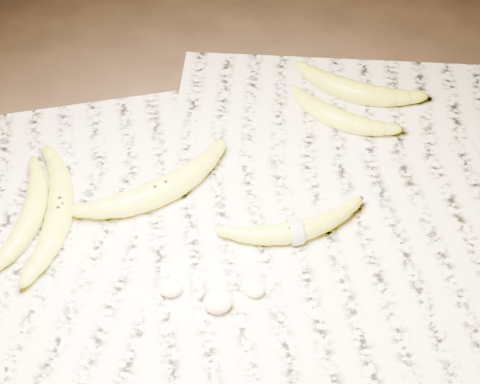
{
  "coord_description": "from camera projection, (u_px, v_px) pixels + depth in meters",
  "views": [
    {
      "loc": [
        -0.09,
        -0.58,
        0.8
      ],
      "look_at": [
        0.0,
        0.02,
        0.05
      ],
      "focal_mm": 50.0,
      "sensor_mm": 36.0,
      "label": 1
    }
  ],
  "objects": [
    {
      "name": "flesh_chunk_a",
      "position": [
        218.0,
        301.0,
        0.88
      ],
      "size": [
        0.04,
        0.03,
        0.02
      ],
      "primitive_type": "ellipsoid",
      "color": "beige",
      "rests_on": "newspaper_patch"
    },
    {
      "name": "flesh_chunk_b",
      "position": [
        171.0,
        287.0,
        0.9
      ],
      "size": [
        0.03,
        0.03,
        0.02
      ],
      "primitive_type": "ellipsoid",
      "color": "beige",
      "rests_on": "newspaper_patch"
    },
    {
      "name": "banana_upper_b",
      "position": [
        337.0,
        116.0,
        1.09
      ],
      "size": [
        0.16,
        0.15,
        0.03
      ],
      "primitive_type": null,
      "rotation": [
        0.0,
        0.0,
        -0.69
      ],
      "color": "#B5BC17",
      "rests_on": "newspaper_patch"
    },
    {
      "name": "flesh_chunk_c",
      "position": [
        255.0,
        288.0,
        0.9
      ],
      "size": [
        0.03,
        0.02,
        0.02
      ],
      "primitive_type": "ellipsoid",
      "color": "beige",
      "rests_on": "newspaper_patch"
    },
    {
      "name": "measuring_tape",
      "position": [
        296.0,
        230.0,
        0.95
      ],
      "size": [
        0.01,
        0.04,
        0.04
      ],
      "primitive_type": "torus",
      "rotation": [
        0.0,
        1.57,
        0.1
      ],
      "color": "white",
      "rests_on": "newspaper_patch"
    },
    {
      "name": "newspaper_patch",
      "position": [
        224.0,
        217.0,
        0.99
      ],
      "size": [
        0.9,
        0.7,
        0.01
      ],
      "primitive_type": "cube",
      "color": "#B6B19C",
      "rests_on": "ground"
    },
    {
      "name": "banana_taped",
      "position": [
        296.0,
        230.0,
        0.95
      ],
      "size": [
        0.2,
        0.07,
        0.03
      ],
      "primitive_type": null,
      "rotation": [
        0.0,
        0.0,
        0.1
      ],
      "color": "#B5BC17",
      "rests_on": "newspaper_patch"
    },
    {
      "name": "ground",
      "position": [
        240.0,
        222.0,
        0.99
      ],
      "size": [
        3.0,
        3.0,
        0.0
      ],
      "primitive_type": "plane",
      "color": "black",
      "rests_on": "ground"
    },
    {
      "name": "banana_left_b",
      "position": [
        32.0,
        213.0,
        0.97
      ],
      "size": [
        0.1,
        0.19,
        0.03
      ],
      "primitive_type": null,
      "rotation": [
        0.0,
        0.0,
        1.31
      ],
      "color": "#B5BC17",
      "rests_on": "newspaper_patch"
    },
    {
      "name": "banana_center",
      "position": [
        161.0,
        190.0,
        0.99
      ],
      "size": [
        0.23,
        0.15,
        0.04
      ],
      "primitive_type": null,
      "rotation": [
        0.0,
        0.0,
        0.4
      ],
      "color": "#B5BC17",
      "rests_on": "newspaper_patch"
    },
    {
      "name": "banana_left_a",
      "position": [
        59.0,
        209.0,
        0.97
      ],
      "size": [
        0.09,
        0.22,
        0.04
      ],
      "primitive_type": null,
      "rotation": [
        0.0,
        0.0,
        1.46
      ],
      "color": "#B5BC17",
      "rests_on": "newspaper_patch"
    },
    {
      "name": "banana_upper_a",
      "position": [
        355.0,
        90.0,
        1.13
      ],
      "size": [
        0.2,
        0.15,
        0.04
      ],
      "primitive_type": null,
      "rotation": [
        0.0,
        0.0,
        -0.53
      ],
      "color": "#B5BC17",
      "rests_on": "newspaper_patch"
    }
  ]
}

